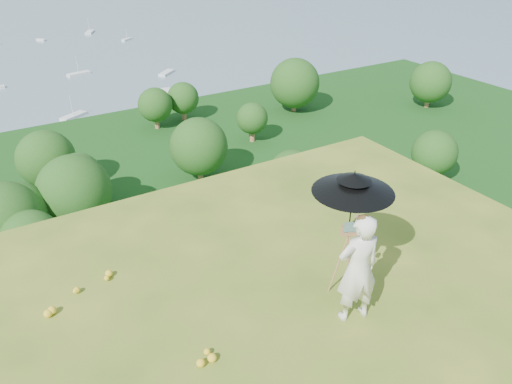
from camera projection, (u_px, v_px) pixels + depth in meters
forest_slope at (68, 342)px, 46.19m from camera, size 140.00×56.00×22.00m
shoreline_tier at (17, 213)px, 79.48m from camera, size 170.00×28.00×8.00m
slope_trees at (36, 213)px, 39.40m from camera, size 110.00×50.00×6.00m
harbor_town at (7, 177)px, 76.33m from camera, size 110.00×22.00×5.00m
painter at (358, 269)px, 7.45m from camera, size 0.76×0.57×1.87m
field_easel at (347, 257)px, 8.10m from camera, size 0.71×0.71×1.42m
sun_umbrella at (352, 203)px, 7.64m from camera, size 1.52×1.52×1.09m
painter_cap at (364, 219)px, 7.03m from camera, size 0.25×0.28×0.10m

